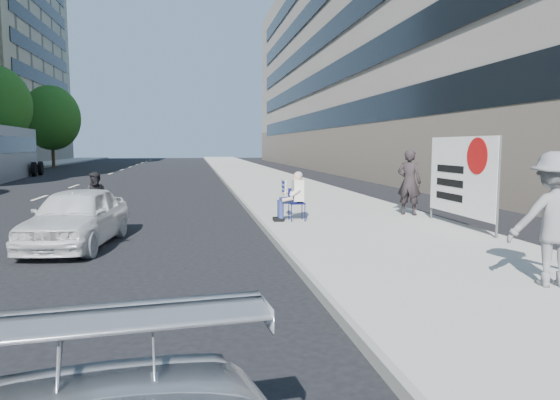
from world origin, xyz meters
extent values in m
plane|color=black|center=(0.00, 0.00, 0.00)|extent=(160.00, 160.00, 0.00)
cube|color=#A8A79D|center=(4.00, 20.00, 0.07)|extent=(5.00, 120.00, 0.15)
cube|color=gray|center=(17.00, 32.00, 10.00)|extent=(14.00, 70.00, 20.00)
cylinder|color=#382616|center=(-13.70, 44.00, 1.31)|extent=(0.30, 0.30, 2.62)
ellipsoid|color=#205416|center=(-13.70, 44.00, 4.79)|extent=(5.40, 5.40, 6.21)
cylinder|color=#131553|center=(2.22, 4.99, 0.38)|extent=(0.02, 0.02, 0.45)
cylinder|color=#131553|center=(2.58, 4.99, 0.38)|extent=(0.02, 0.02, 0.45)
cylinder|color=#131553|center=(2.22, 5.35, 0.38)|extent=(0.02, 0.02, 0.45)
cylinder|color=#131553|center=(2.58, 5.35, 0.38)|extent=(0.02, 0.02, 0.45)
cube|color=#131553|center=(2.40, 5.17, 0.61)|extent=(0.40, 0.40, 0.03)
cube|color=#131553|center=(2.40, 5.36, 0.80)|extent=(0.40, 0.02, 0.40)
cylinder|color=navy|center=(2.18, 5.07, 0.70)|extent=(0.44, 0.17, 0.17)
cylinder|color=navy|center=(1.96, 5.07, 0.47)|extent=(0.14, 0.14, 0.46)
cube|color=black|center=(1.90, 5.07, 0.20)|extent=(0.26, 0.11, 0.10)
cylinder|color=navy|center=(2.18, 5.27, 0.70)|extent=(0.44, 0.17, 0.17)
cylinder|color=navy|center=(1.96, 5.27, 0.47)|extent=(0.14, 0.14, 0.46)
cube|color=black|center=(1.90, 5.27, 0.20)|extent=(0.26, 0.11, 0.10)
cube|color=beige|center=(2.42, 5.17, 0.96)|extent=(0.26, 0.42, 0.56)
sphere|color=tan|center=(2.42, 5.17, 1.33)|extent=(0.23, 0.23, 0.23)
ellipsoid|color=gray|center=(2.44, 5.17, 1.36)|extent=(0.22, 0.24, 0.19)
ellipsoid|color=gray|center=(2.34, 5.17, 1.26)|extent=(0.10, 0.14, 0.13)
cylinder|color=beige|center=(2.30, 4.93, 0.93)|extent=(0.30, 0.10, 0.25)
cylinder|color=tan|center=(2.10, 4.93, 0.75)|extent=(0.29, 0.09, 0.14)
cylinder|color=beige|center=(2.35, 5.43, 0.98)|extent=(0.26, 0.20, 0.32)
cylinder|color=tan|center=(2.22, 5.57, 0.88)|extent=(0.30, 0.21, 0.18)
cube|color=white|center=(2.15, 5.72, 1.01)|extent=(0.03, 0.55, 0.40)
imported|color=slate|center=(4.72, -1.47, 1.10)|extent=(1.35, 0.95, 1.91)
imported|color=black|center=(5.80, 5.73, 1.09)|extent=(0.82, 0.79, 1.89)
cylinder|color=#4C4C4C|center=(6.13, 1.98, 1.25)|extent=(0.06, 0.06, 2.20)
cylinder|color=#4C4C4C|center=(6.13, 4.98, 1.25)|extent=(0.06, 0.06, 2.20)
cube|color=white|center=(6.11, 3.48, 1.40)|extent=(0.04, 3.00, 1.90)
cylinder|color=#A50C0C|center=(6.09, 2.78, 1.90)|extent=(0.01, 0.84, 0.84)
cube|color=black|center=(6.09, 3.98, 1.55)|extent=(0.01, 1.30, 0.18)
cube|color=black|center=(6.09, 3.98, 1.20)|extent=(0.01, 1.30, 0.18)
cube|color=black|center=(6.09, 3.98, 0.85)|extent=(0.01, 1.30, 0.18)
imported|color=silver|center=(-2.75, 3.40, 0.63)|extent=(1.92, 3.86, 1.26)
cylinder|color=black|center=(-2.91, 6.03, 0.32)|extent=(0.18, 0.65, 0.64)
cylinder|color=black|center=(-2.91, 7.43, 0.32)|extent=(0.18, 0.65, 0.64)
cube|color=black|center=(-2.91, 6.73, 0.55)|extent=(0.35, 1.22, 0.35)
imported|color=black|center=(-2.91, 6.63, 0.71)|extent=(0.74, 0.60, 1.42)
cube|color=black|center=(-11.14, 25.78, 2.20)|extent=(1.04, 11.46, 1.00)
cylinder|color=black|center=(-11.16, 23.28, 0.50)|extent=(0.33, 1.02, 1.00)
cylinder|color=black|center=(-11.16, 29.28, 0.50)|extent=(0.33, 1.02, 1.00)
cylinder|color=black|center=(-13.66, 30.78, 0.50)|extent=(0.33, 1.02, 1.00)
cylinder|color=black|center=(-11.16, 30.78, 0.50)|extent=(0.33, 1.02, 1.00)
camera|label=1|loc=(-0.28, -7.66, 2.14)|focal=32.00mm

